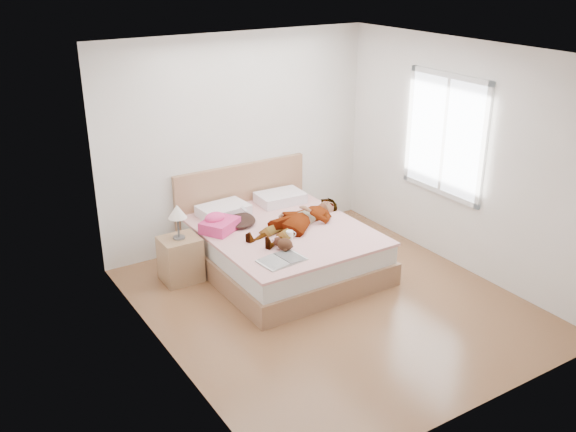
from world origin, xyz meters
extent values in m
plane|color=#522E19|center=(0.00, 0.00, 0.00)|extent=(4.00, 4.00, 0.00)
imported|color=white|center=(0.20, 0.94, 0.61)|extent=(1.58, 1.04, 0.20)
ellipsoid|color=black|center=(-0.37, 1.39, 0.55)|extent=(0.50, 0.58, 0.08)
cube|color=silver|center=(-0.30, 1.34, 0.68)|extent=(0.07, 0.10, 0.05)
plane|color=white|center=(0.00, 0.00, 2.60)|extent=(4.00, 4.00, 0.00)
plane|color=silver|center=(0.00, 2.00, 1.30)|extent=(3.60, 0.00, 3.60)
plane|color=silver|center=(0.00, -2.00, 1.30)|extent=(3.60, 0.00, 3.60)
plane|color=white|center=(-1.80, 0.00, 1.30)|extent=(0.00, 4.00, 4.00)
plane|color=silver|center=(1.80, 0.00, 1.30)|extent=(0.00, 4.00, 4.00)
cube|color=white|center=(1.78, 0.30, 1.50)|extent=(0.02, 1.10, 1.30)
cube|color=silver|center=(1.78, -0.28, 1.50)|extent=(0.04, 0.06, 1.42)
cube|color=silver|center=(1.78, 0.88, 1.50)|extent=(0.04, 0.06, 1.42)
cube|color=silver|center=(1.78, 0.30, 0.82)|extent=(0.04, 1.22, 0.06)
cube|color=silver|center=(1.78, 0.30, 2.18)|extent=(0.04, 1.22, 0.06)
cube|color=silver|center=(1.77, 0.30, 1.50)|extent=(0.03, 0.04, 1.30)
cube|color=brown|center=(0.00, 0.95, 0.13)|extent=(1.78, 2.08, 0.26)
cube|color=silver|center=(0.00, 0.95, 0.37)|extent=(1.70, 2.00, 0.22)
cube|color=silver|center=(0.00, 0.95, 0.49)|extent=(1.74, 2.04, 0.03)
cube|color=#8C6140|center=(0.00, 1.96, 0.50)|extent=(1.80, 0.07, 1.00)
cube|color=white|center=(-0.40, 1.67, 0.57)|extent=(0.61, 0.44, 0.13)
cube|color=white|center=(0.40, 1.67, 0.57)|extent=(0.60, 0.43, 0.13)
cube|color=#E93F7A|center=(-0.64, 1.28, 0.58)|extent=(0.52, 0.49, 0.13)
ellipsoid|color=#F54275|center=(-0.68, 1.33, 0.66)|extent=(0.27, 0.22, 0.12)
cube|color=silver|center=(-0.45, 0.25, 0.52)|extent=(0.48, 0.35, 0.01)
cube|color=white|center=(-0.57, 0.25, 0.53)|extent=(0.26, 0.32, 0.02)
cube|color=#2A2A2A|center=(-0.33, 0.27, 0.53)|extent=(0.26, 0.32, 0.02)
cylinder|color=white|center=(-0.09, 0.67, 0.56)|extent=(0.10, 0.10, 0.09)
torus|color=silver|center=(-0.05, 0.66, 0.56)|extent=(0.07, 0.03, 0.07)
cylinder|color=black|center=(-0.09, 0.67, 0.60)|extent=(0.09, 0.09, 0.00)
ellipsoid|color=black|center=(-0.29, 0.45, 0.58)|extent=(0.21, 0.22, 0.13)
ellipsoid|color=beige|center=(-0.28, 0.44, 0.59)|extent=(0.11, 0.12, 0.06)
sphere|color=black|center=(-0.33, 0.54, 0.59)|extent=(0.10, 0.10, 0.10)
sphere|color=#F5A0B6|center=(-0.37, 0.56, 0.61)|extent=(0.04, 0.04, 0.04)
sphere|color=#F9A2B7|center=(-0.30, 0.58, 0.61)|extent=(0.04, 0.04, 0.04)
ellipsoid|color=black|center=(-0.33, 0.40, 0.55)|extent=(0.06, 0.07, 0.03)
ellipsoid|color=#311E0D|center=(-0.22, 0.44, 0.55)|extent=(0.06, 0.07, 0.03)
cube|color=brown|center=(-1.12, 1.32, 0.26)|extent=(0.42, 0.38, 0.52)
cylinder|color=#545454|center=(-1.12, 1.32, 0.53)|extent=(0.13, 0.13, 0.02)
cylinder|color=#474747|center=(-1.12, 1.32, 0.66)|extent=(0.02, 0.02, 0.26)
cone|color=white|center=(-1.12, 1.32, 0.84)|extent=(0.21, 0.21, 0.15)
camera|label=1|loc=(-3.54, -4.77, 3.45)|focal=40.00mm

